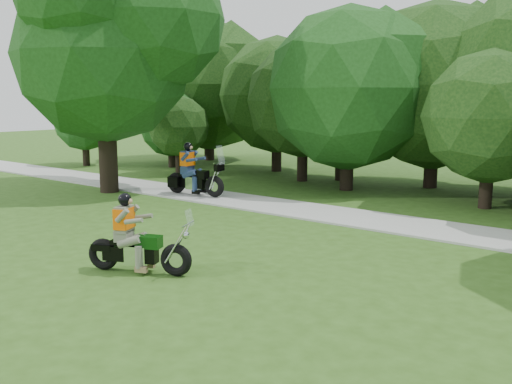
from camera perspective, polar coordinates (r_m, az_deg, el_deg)
The scene contains 6 objects.
ground at distance 10.01m, azimuth -7.84°, elevation -10.97°, with size 100.00×100.00×0.00m, color #2E4E16.
walkway at distance 16.32m, azimuth 13.01°, elevation -2.99°, with size 60.00×2.20×0.06m, color #A2A29D.
tree_line at distance 21.69m, azimuth 22.80°, elevation 9.35°, with size 40.64×12.55×7.86m.
big_tree_west at distance 21.99m, azimuth -14.37°, elevation 15.11°, with size 8.64×6.56×9.96m.
chopper_motorcycle at distance 11.66m, azimuth -12.13°, elevation -5.07°, with size 2.18×1.23×1.61m.
touring_motorcycle at distance 20.27m, azimuth -6.46°, elevation 1.61°, with size 2.44×0.92×1.86m.
Camera 1 is at (6.86, -6.40, 3.47)m, focal length 40.00 mm.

